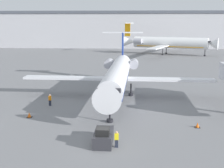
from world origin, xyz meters
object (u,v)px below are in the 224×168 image
at_px(traffic_cone_left, 29,115).
at_px(airplane_parked_far_right, 168,43).
at_px(worker_near_tug, 117,139).
at_px(airplane_main, 118,75).
at_px(pushback_tug, 104,137).
at_px(worker_by_wing, 50,100).
at_px(traffic_cone_right, 197,125).

relative_size(traffic_cone_left, airplane_parked_far_right, 0.02).
bearing_deg(worker_near_tug, airplane_parked_far_right, 80.71).
xyz_separation_m(airplane_main, pushback_tug, (-0.46, -19.86, -2.97)).
distance_m(airplane_main, traffic_cone_left, 16.34).
distance_m(worker_near_tug, traffic_cone_left, 14.76).
xyz_separation_m(airplane_main, worker_by_wing, (-9.62, -5.99, -2.83)).
relative_size(airplane_main, traffic_cone_left, 48.15).
bearing_deg(airplane_parked_far_right, airplane_main, -102.83).
relative_size(pushback_tug, worker_by_wing, 2.34).
bearing_deg(pushback_tug, traffic_cone_left, 142.02).
bearing_deg(airplane_parked_far_right, pushback_tug, -100.26).
xyz_separation_m(pushback_tug, worker_by_wing, (-9.16, 13.87, 0.15)).
height_order(pushback_tug, worker_by_wing, pushback_tug).
height_order(airplane_main, airplane_parked_far_right, airplane_parked_far_right).
xyz_separation_m(worker_near_tug, traffic_cone_left, (-11.72, 8.96, -0.54)).
bearing_deg(airplane_parked_far_right, traffic_cone_left, -108.30).
distance_m(pushback_tug, worker_by_wing, 16.63).
xyz_separation_m(airplane_main, worker_near_tug, (0.91, -20.74, -2.85)).
bearing_deg(airplane_main, worker_by_wing, -148.10).
xyz_separation_m(worker_near_tug, airplane_parked_far_right, (14.38, 87.86, 3.49)).
bearing_deg(traffic_cone_left, worker_near_tug, -37.40).
relative_size(airplane_main, pushback_tug, 8.20).
bearing_deg(traffic_cone_right, pushback_tug, -152.11).
distance_m(traffic_cone_right, airplane_parked_far_right, 81.71).
height_order(worker_by_wing, traffic_cone_left, worker_by_wing).
bearing_deg(worker_near_tug, worker_by_wing, 125.51).
xyz_separation_m(airplane_main, airplane_parked_far_right, (15.28, 67.12, 0.64)).
xyz_separation_m(worker_near_tug, worker_by_wing, (-10.52, 14.75, 0.02)).
bearing_deg(airplane_parked_far_right, worker_by_wing, -108.81).
distance_m(worker_by_wing, traffic_cone_right, 21.34).
xyz_separation_m(airplane_main, traffic_cone_right, (10.02, -14.32, -3.43)).
relative_size(worker_near_tug, traffic_cone_right, 2.78).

